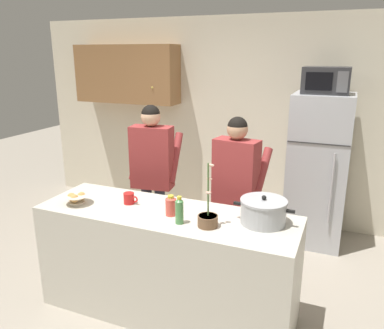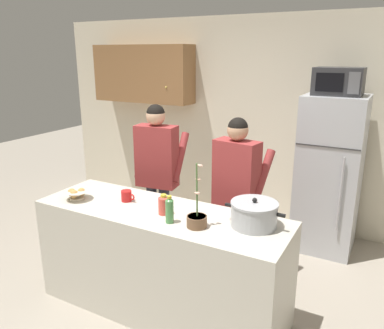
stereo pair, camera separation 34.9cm
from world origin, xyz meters
name	(u,v)px [view 2 (the right image)]	position (x,y,z in m)	size (l,w,h in m)	color
ground_plane	(162,308)	(0.00, 0.00, 0.00)	(14.00, 14.00, 0.00)	#9E9384
back_wall_unit	(236,113)	(-0.27, 2.26, 1.40)	(6.00, 0.48, 2.60)	beige
kitchen_island	(161,261)	(0.00, 0.00, 0.46)	(2.13, 0.68, 0.92)	beige
refrigerator	(329,174)	(1.01, 1.85, 0.86)	(0.64, 0.68, 1.73)	#B7BABF
microwave	(339,81)	(1.01, 1.83, 1.87)	(0.48, 0.37, 0.28)	#2D2D30
person_near_pot	(157,164)	(-0.54, 0.78, 1.04)	(0.55, 0.47, 1.66)	#33384C
person_by_sink	(237,183)	(0.37, 0.72, 1.00)	(0.54, 0.47, 1.61)	#726656
cooking_pot	(254,214)	(0.76, 0.10, 1.01)	(0.46, 0.35, 0.22)	#ADAFB5
coffee_mug	(127,196)	(-0.36, 0.04, 0.97)	(0.13, 0.09, 0.10)	red
bread_bowl	(77,194)	(-0.77, -0.13, 0.97)	(0.23, 0.23, 0.10)	beige
bottle_near_edge	(164,204)	(0.06, -0.04, 1.00)	(0.09, 0.09, 0.17)	#D84C3F
bottle_mid_counter	(170,210)	(0.19, -0.15, 1.02)	(0.06, 0.06, 0.21)	#4C8C4C
potted_orchid	(197,219)	(0.40, -0.12, 0.98)	(0.15, 0.15, 0.49)	brown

